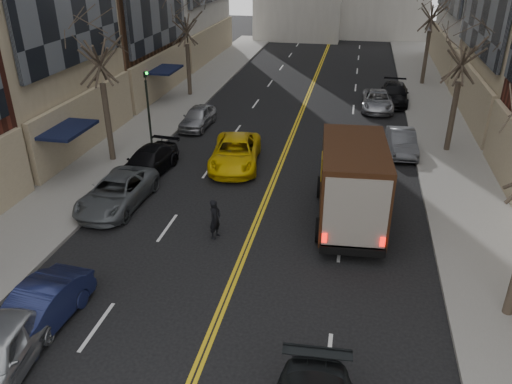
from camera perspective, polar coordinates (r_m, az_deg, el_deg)
sidewalk_left at (r=33.72m, az=-11.08°, el=8.16°), size 4.00×66.00×0.15m
sidewalk_right at (r=31.75m, az=20.80°, el=5.74°), size 4.00×66.00×0.15m
tree_lf_mid at (r=25.98m, az=-17.85°, el=16.87°), size 3.20×3.20×8.91m
tree_lf_far at (r=37.87m, az=-8.09°, el=19.62°), size 3.20×3.20×8.12m
tree_rt_mid at (r=28.33m, az=22.95°, el=15.91°), size 3.20×3.20×8.32m
traffic_signal at (r=27.92m, az=-12.28°, el=10.12°), size 0.29×0.26×4.70m
ups_truck at (r=20.48m, az=10.86°, el=1.11°), size 3.04×6.68×3.57m
taxi at (r=25.92m, az=-2.38°, el=4.51°), size 3.02×5.42×1.43m
pedestrian at (r=19.50m, az=-4.70°, el=-3.10°), size 0.55×0.69×1.63m
parked_lf_b at (r=16.51m, az=-23.72°, el=-12.36°), size 1.71×4.15×1.34m
parked_lf_c at (r=22.67m, az=-15.61°, el=-0.02°), size 2.31×4.86×1.34m
parked_lf_d at (r=25.53m, az=-12.23°, el=3.37°), size 2.21×4.59×1.29m
parked_lf_e at (r=31.85m, az=-6.67°, el=8.50°), size 1.67×3.91×1.32m
parked_rt_a at (r=28.72m, az=16.34°, el=5.51°), size 1.63×3.97×1.28m
parked_rt_b at (r=36.25m, az=13.73°, el=10.12°), size 2.12×4.57×1.27m
parked_rt_c at (r=38.04m, az=15.53°, el=10.76°), size 2.12×4.84×1.38m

